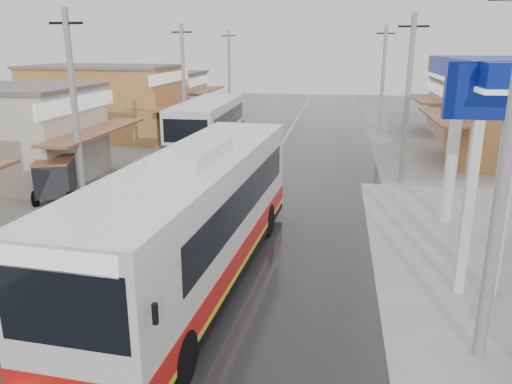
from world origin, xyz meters
TOP-DOWN VIEW (x-y plane):
  - ground at (0.00, 0.00)m, footprint 120.00×120.00m
  - road at (0.00, 15.00)m, footprint 12.00×90.00m
  - centre_line at (0.00, 15.00)m, footprint 0.15×90.00m
  - shopfronts_left at (-13.00, 18.00)m, footprint 11.00×44.00m
  - utility_poles_left at (-7.00, 16.00)m, footprint 1.60×50.00m
  - utility_poles_right at (7.00, 15.00)m, footprint 1.60×36.00m
  - coach_bus at (-0.04, 2.57)m, footprint 3.64×12.86m
  - second_bus at (-4.01, 19.17)m, footprint 2.87×10.03m
  - cyclist at (-3.99, 7.11)m, footprint 1.23×2.06m
  - tricycle_near at (-8.35, 9.18)m, footprint 2.30×2.61m
  - tyre_stack at (-6.24, 7.33)m, footprint 0.91×0.91m

SIDE VIEW (x-z plane):
  - ground at x=0.00m, z-range 0.00..0.00m
  - shopfronts_left at x=-13.00m, z-range -2.60..2.60m
  - utility_poles_left at x=-7.00m, z-range -4.00..4.00m
  - utility_poles_right at x=7.00m, z-range -4.00..4.00m
  - road at x=0.00m, z-range 0.00..0.02m
  - centre_line at x=0.00m, z-range 0.02..0.03m
  - tyre_stack at x=-6.24m, z-range 0.00..0.47m
  - cyclist at x=-3.99m, z-range -0.36..1.74m
  - tricycle_near at x=-8.35m, z-range 0.13..1.98m
  - second_bus at x=-4.01m, z-range 0.13..3.44m
  - coach_bus at x=-0.04m, z-range -0.07..3.90m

